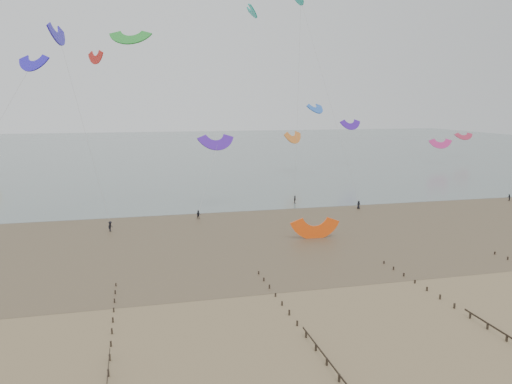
{
  "coord_description": "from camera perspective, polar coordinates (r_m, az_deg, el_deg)",
  "views": [
    {
      "loc": [
        -11.27,
        -48.3,
        22.02
      ],
      "look_at": [
        7.59,
        28.0,
        8.0
      ],
      "focal_mm": 35.0,
      "sensor_mm": 36.0,
      "label": 1
    }
  ],
  "objects": [
    {
      "name": "ground",
      "position": [
        54.27,
        -0.71,
        -13.83
      ],
      "size": [
        500.0,
        500.0,
        0.0
      ],
      "primitive_type": "plane",
      "color": "brown",
      "rests_on": "ground"
    },
    {
      "name": "kites_airborne",
      "position": [
        140.07,
        -13.83,
        10.0
      ],
      "size": [
        233.8,
        107.34,
        44.37
      ],
      "color": "#06AA93",
      "rests_on": "ground"
    },
    {
      "name": "sea_and_shore",
      "position": [
        85.89,
        -8.65,
        -4.85
      ],
      "size": [
        500.0,
        665.0,
        0.03
      ],
      "color": "#475654",
      "rests_on": "ground"
    },
    {
      "name": "kitesurfers",
      "position": [
        99.06,
        -3.43,
        -2.23
      ],
      "size": [
        137.77,
        18.58,
        1.88
      ],
      "color": "black",
      "rests_on": "ground"
    },
    {
      "name": "grounded_kite",
      "position": [
        83.38,
        6.74,
        -5.27
      ],
      "size": [
        7.2,
        5.79,
        3.78
      ],
      "primitive_type": null,
      "rotation": [
        1.54,
        0.0,
        -0.07
      ],
      "color": "#FF5010",
      "rests_on": "ground"
    }
  ]
}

